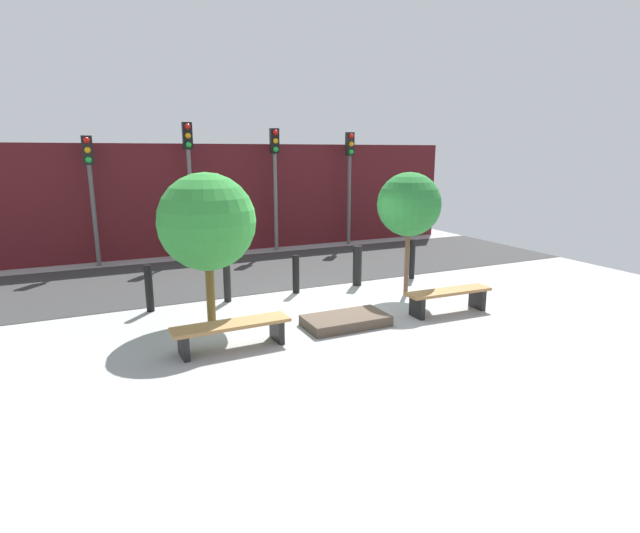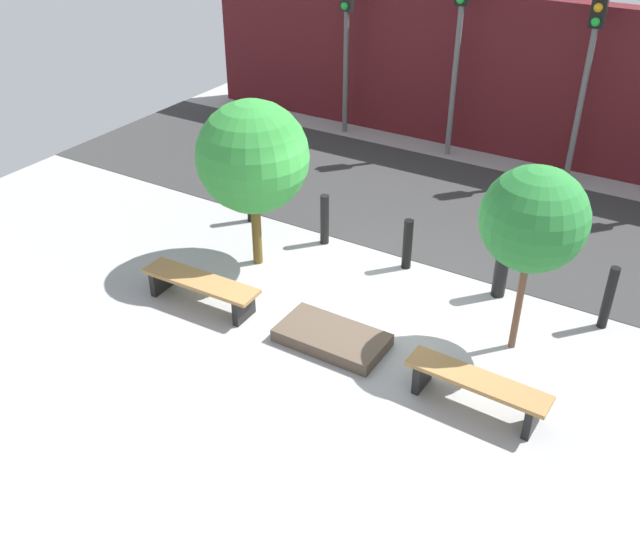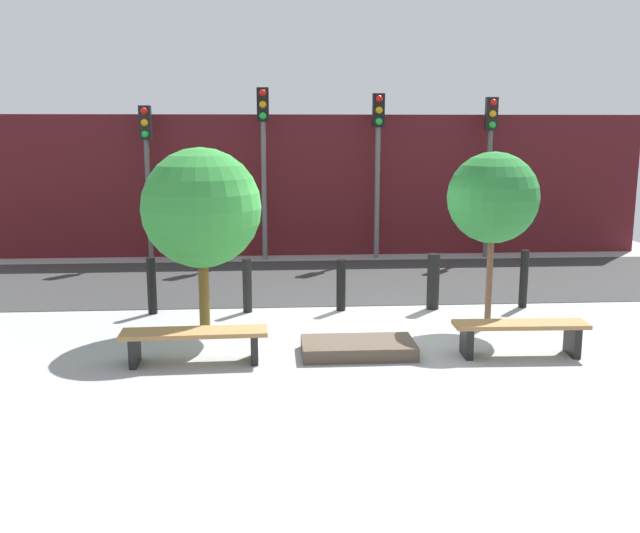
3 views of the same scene
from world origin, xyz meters
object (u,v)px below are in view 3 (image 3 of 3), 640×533
object	(u,v)px
planter_bed	(358,348)
traffic_light_west	(147,155)
tree_behind_left_bench	(201,208)
bollard_center	(341,285)
bollard_far_right	(524,279)
bench_right	(520,332)
traffic_light_east	(490,148)
bollard_right	(433,282)
bench_left	(195,339)
tree_behind_right_bench	(493,198)
bollard_far_left	(152,286)
traffic_light_mid_west	(263,143)
traffic_light_mid_east	(378,146)
bollard_left	(247,286)

from	to	relation	value
planter_bed	traffic_light_west	size ratio (longest dim) A/B	0.43
traffic_light_west	tree_behind_left_bench	bearing A→B (deg)	-73.51
bollard_center	traffic_light_west	distance (m)	6.77
bollard_center	bollard_far_right	bearing A→B (deg)	0.00
planter_bed	tree_behind_left_bench	xyz separation A→B (m)	(-2.25, 1.30, 1.84)
bench_right	traffic_light_east	size ratio (longest dim) A/B	0.49
bollard_right	traffic_light_west	world-z (taller)	traffic_light_west
bollard_center	traffic_light_west	xyz separation A→B (m)	(-4.08, 4.99, 2.07)
bench_left	tree_behind_right_bench	xyz separation A→B (m)	(4.50, 1.50, 1.73)
bollard_far_left	traffic_light_mid_west	distance (m)	5.81
tree_behind_left_bench	bollard_far_right	world-z (taller)	tree_behind_left_bench
bench_left	traffic_light_mid_east	xyz separation A→B (m)	(3.61, 7.66, 2.37)
bollard_right	traffic_light_mid_west	bearing A→B (deg)	120.84
bollard_far_left	traffic_light_mid_east	distance (m)	7.14
tree_behind_left_bench	bollard_center	bearing A→B (deg)	27.60
traffic_light_west	traffic_light_mid_west	distance (m)	2.73
planter_bed	bench_left	bearing A→B (deg)	-174.92
bench_left	bollard_right	size ratio (longest dim) A/B	2.01
traffic_light_east	tree_behind_right_bench	bearing A→B (deg)	-106.49
traffic_light_west	traffic_light_mid_east	world-z (taller)	traffic_light_mid_east
tree_behind_left_bench	bollard_center	distance (m)	2.94
bench_left	bollard_left	size ratio (longest dim) A/B	2.11
bench_right	bollard_left	bearing A→B (deg)	147.18
bollard_left	bollard_right	size ratio (longest dim) A/B	0.95
planter_bed	traffic_light_east	xyz separation A→B (m)	(4.08, 7.46, 2.56)
bollard_center	traffic_light_mid_east	world-z (taller)	traffic_light_mid_east
traffic_light_mid_west	tree_behind_left_bench	bearing A→B (deg)	-98.22
bollard_far_left	bollard_right	bearing A→B (deg)	0.00
bollard_far_left	traffic_light_east	xyz separation A→B (m)	(7.32, 4.99, 2.16)
planter_bed	tree_behind_right_bench	xyz separation A→B (m)	(2.25, 1.30, 1.97)
bollard_far_left	bollard_far_right	bearing A→B (deg)	0.00
bench_right	planter_bed	world-z (taller)	bench_right
traffic_light_mid_west	bollard_far_left	bearing A→B (deg)	-110.70
planter_bed	traffic_light_mid_west	world-z (taller)	traffic_light_mid_west
bollard_far_right	bollard_right	bearing A→B (deg)	180.00
bollard_center	bollard_right	size ratio (longest dim) A/B	0.91
traffic_light_east	bollard_right	bearing A→B (deg)	-116.17
bollard_center	traffic_light_mid_east	size ratio (longest dim) A/B	0.23
bollard_far_left	bench_right	bearing A→B (deg)	-25.94
bench_right	bollard_far_left	bearing A→B (deg)	155.86
bench_left	bench_right	size ratio (longest dim) A/B	1.06
tree_behind_left_bench	bollard_far_right	distance (m)	5.80
planter_bed	traffic_light_west	distance (m)	8.84
bench_right	planter_bed	bearing A→B (deg)	176.71
bench_right	bollard_left	size ratio (longest dim) A/B	1.99
bench_right	tree_behind_left_bench	world-z (taller)	tree_behind_left_bench
bollard_far_left	bollard_far_right	size ratio (longest dim) A/B	0.95
tree_behind_left_bench	tree_behind_right_bench	xyz separation A→B (m)	(4.50, -0.00, 0.13)
bollard_left	bollard_center	bearing A→B (deg)	0.00
bollard_far_left	traffic_light_west	world-z (taller)	traffic_light_west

